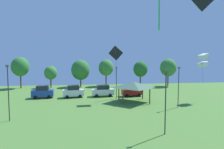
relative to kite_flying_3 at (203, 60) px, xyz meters
The scene contains 17 objects.
kite_flying_3 is the anchor object (origin of this frame).
kite_flying_9 15.95m from the kite_flying_3, behind, with size 2.53×1.19×5.55m.
parked_car_leftmost 30.93m from the kite_flying_3, 168.00° to the left, with size 4.18×2.07×2.46m.
parked_car_second_from_left 25.26m from the kite_flying_3, 165.59° to the left, with size 4.26×2.37×2.43m.
parked_car_third_from_left 19.93m from the kite_flying_3, 160.04° to the left, with size 4.57×2.15×2.33m.
parked_car_rightmost_in_row 14.66m from the kite_flying_3, 153.68° to the left, with size 4.28×2.22×2.19m.
park_pavilion 13.48m from the kite_flying_3, behind, with size 5.98×5.62×3.60m.
light_post_0 31.88m from the kite_flying_3, 165.13° to the right, with size 0.36×0.20×7.00m.
light_post_1 16.31m from the kite_flying_3, 166.70° to the left, with size 0.36×0.20×6.14m.
light_post_2 20.03m from the kite_flying_3, 131.59° to the right, with size 0.36×0.20×6.62m.
light_post_3 8.73m from the kite_flying_3, 147.67° to the right, with size 0.36×0.20×6.43m.
treeline_tree_0 43.23m from the kite_flying_3, 151.97° to the left, with size 4.50×4.50×8.08m.
treeline_tree_1 36.93m from the kite_flying_3, 146.18° to the left, with size 3.33×3.33×5.75m.
treeline_tree_2 31.22m from the kite_flying_3, 136.95° to the left, with size 5.03×5.03×7.36m.
treeline_tree_3 26.95m from the kite_flying_3, 125.64° to the left, with size 4.16×4.16×7.43m.
treeline_tree_4 21.80m from the kite_flying_3, 106.12° to the left, with size 4.01×4.01×6.94m.
treeline_tree_5 19.68m from the kite_flying_3, 85.28° to the left, with size 4.50×4.50×7.66m.
Camera 1 is at (-2.05, 1.09, 7.82)m, focal length 32.00 mm.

